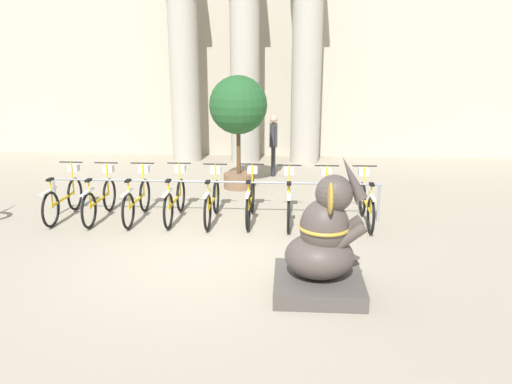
{
  "coord_description": "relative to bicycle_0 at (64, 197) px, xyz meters",
  "views": [
    {
      "loc": [
        1.34,
        -7.43,
        3.14
      ],
      "look_at": [
        0.82,
        0.34,
        1.0
      ],
      "focal_mm": 35.0,
      "sensor_mm": 36.0,
      "label": 1
    }
  ],
  "objects": [
    {
      "name": "bicycle_5",
      "position": [
        3.72,
        0.06,
        0.0
      ],
      "size": [
        0.48,
        1.78,
        1.04
      ],
      "color": "black",
      "rests_on": "ground_plane"
    },
    {
      "name": "column_right",
      "position": [
        4.92,
        5.78,
        2.21
      ],
      "size": [
        1.09,
        1.09,
        5.16
      ],
      "color": "#ADA899",
      "rests_on": "ground_plane"
    },
    {
      "name": "column_middle",
      "position": [
        3.11,
        5.78,
        2.21
      ],
      "size": [
        1.09,
        1.09,
        5.16
      ],
      "color": "#ADA899",
      "rests_on": "ground_plane"
    },
    {
      "name": "bicycle_7",
      "position": [
        5.2,
        0.01,
        0.0
      ],
      "size": [
        0.48,
        1.78,
        1.04
      ],
      "color": "black",
      "rests_on": "ground_plane"
    },
    {
      "name": "ground_plane",
      "position": [
        3.11,
        -1.82,
        -0.41
      ],
      "size": [
        60.0,
        60.0,
        0.0
      ],
      "primitive_type": "plane",
      "color": "#9E937F"
    },
    {
      "name": "bicycle_0",
      "position": [
        0.0,
        0.0,
        0.0
      ],
      "size": [
        0.48,
        1.78,
        1.04
      ],
      "color": "black",
      "rests_on": "ground_plane"
    },
    {
      "name": "column_left",
      "position": [
        1.31,
        5.78,
        2.21
      ],
      "size": [
        1.09,
        1.09,
        5.16
      ],
      "color": "#ADA899",
      "rests_on": "ground_plane"
    },
    {
      "name": "elephant_statue",
      "position": [
        4.93,
        -2.93,
        0.23
      ],
      "size": [
        1.21,
        1.21,
        1.92
      ],
      "color": "#4C4742",
      "rests_on": "ground_plane"
    },
    {
      "name": "bicycle_3",
      "position": [
        2.23,
        0.05,
        0.0
      ],
      "size": [
        0.48,
        1.78,
        1.04
      ],
      "color": "black",
      "rests_on": "ground_plane"
    },
    {
      "name": "building_facade",
      "position": [
        3.11,
        6.78,
        2.59
      ],
      "size": [
        20.0,
        0.2,
        6.0
      ],
      "color": "#BCB29E",
      "rests_on": "ground_plane"
    },
    {
      "name": "potted_tree",
      "position": [
        3.24,
        2.54,
        1.47
      ],
      "size": [
        1.38,
        1.38,
        2.7
      ],
      "color": "brown",
      "rests_on": "ground_plane"
    },
    {
      "name": "bicycle_2",
      "position": [
        1.49,
        -0.0,
        0.0
      ],
      "size": [
        0.48,
        1.78,
        1.04
      ],
      "color": "black",
      "rests_on": "ground_plane"
    },
    {
      "name": "bicycle_8",
      "position": [
        5.95,
        0.03,
        0.0
      ],
      "size": [
        0.48,
        1.78,
        1.04
      ],
      "color": "black",
      "rests_on": "ground_plane"
    },
    {
      "name": "bicycle_6",
      "position": [
        4.46,
        -0.0,
        0.0
      ],
      "size": [
        0.48,
        1.78,
        1.04
      ],
      "color": "black",
      "rests_on": "ground_plane"
    },
    {
      "name": "bicycle_1",
      "position": [
        0.74,
        -0.02,
        0.0
      ],
      "size": [
        0.48,
        1.78,
        1.04
      ],
      "color": "black",
      "rests_on": "ground_plane"
    },
    {
      "name": "bicycle_4",
      "position": [
        2.97,
        0.0,
        0.0
      ],
      "size": [
        0.48,
        1.78,
        1.04
      ],
      "color": "black",
      "rests_on": "ground_plane"
    },
    {
      "name": "person_pedestrian",
      "position": [
        4.03,
        3.88,
        0.56
      ],
      "size": [
        0.22,
        0.47,
        1.63
      ],
      "color": "#28282D",
      "rests_on": "ground_plane"
    },
    {
      "name": "bike_rack",
      "position": [
        2.97,
        0.13,
        0.24
      ],
      "size": [
        6.55,
        0.05,
        0.77
      ],
      "color": "gray",
      "rests_on": "ground_plane"
    }
  ]
}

